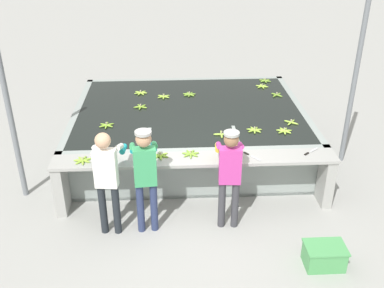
# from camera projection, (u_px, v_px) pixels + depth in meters

# --- Properties ---
(ground_plane) EXTENTS (80.00, 80.00, 0.00)m
(ground_plane) POSITION_uv_depth(u_px,v_px,m) (196.00, 214.00, 7.18)
(ground_plane) COLOR #999993
(ground_plane) RESTS_ON ground
(wash_tank) EXTENTS (4.45, 3.54, 0.91)m
(wash_tank) POSITION_uv_depth(u_px,v_px,m) (189.00, 129.00, 8.94)
(wash_tank) COLOR gray
(wash_tank) RESTS_ON ground
(work_ledge) EXTENTS (4.45, 0.45, 0.91)m
(work_ledge) POSITION_uv_depth(u_px,v_px,m) (195.00, 173.00, 7.08)
(work_ledge) COLOR #9E9E99
(work_ledge) RESTS_ON ground
(worker_0) EXTENTS (0.45, 0.73, 1.66)m
(worker_0) POSITION_uv_depth(u_px,v_px,m) (107.00, 174.00, 6.36)
(worker_0) COLOR #1E2328
(worker_0) RESTS_ON ground
(worker_1) EXTENTS (0.45, 0.73, 1.66)m
(worker_1) POSITION_uv_depth(u_px,v_px,m) (145.00, 171.00, 6.40)
(worker_1) COLOR navy
(worker_1) RESTS_ON ground
(worker_2) EXTENTS (0.44, 0.72, 1.60)m
(worker_2) POSITION_uv_depth(u_px,v_px,m) (230.00, 170.00, 6.51)
(worker_2) COLOR #38383D
(worker_2) RESTS_ON ground
(banana_bunch_floating_0) EXTENTS (0.28, 0.28, 0.08)m
(banana_bunch_floating_0) POSITION_uv_depth(u_px,v_px,m) (141.00, 93.00, 9.43)
(banana_bunch_floating_0) COLOR #9EC642
(banana_bunch_floating_0) RESTS_ON wash_tank
(banana_bunch_floating_1) EXTENTS (0.28, 0.28, 0.08)m
(banana_bunch_floating_1) POSITION_uv_depth(u_px,v_px,m) (254.00, 130.00, 7.82)
(banana_bunch_floating_1) COLOR #93BC3D
(banana_bunch_floating_1) RESTS_ON wash_tank
(banana_bunch_floating_2) EXTENTS (0.28, 0.28, 0.08)m
(banana_bunch_floating_2) POSITION_uv_depth(u_px,v_px,m) (189.00, 94.00, 9.34)
(banana_bunch_floating_2) COLOR #75A333
(banana_bunch_floating_2) RESTS_ON wash_tank
(banana_bunch_floating_3) EXTENTS (0.26, 0.28, 0.08)m
(banana_bunch_floating_3) POSITION_uv_depth(u_px,v_px,m) (107.00, 125.00, 7.99)
(banana_bunch_floating_3) COLOR #7FAD33
(banana_bunch_floating_3) RESTS_ON wash_tank
(banana_bunch_floating_4) EXTENTS (0.26, 0.28, 0.08)m
(banana_bunch_floating_4) POSITION_uv_depth(u_px,v_px,m) (265.00, 81.00, 10.10)
(banana_bunch_floating_4) COLOR #75A333
(banana_bunch_floating_4) RESTS_ON wash_tank
(banana_bunch_floating_5) EXTENTS (0.27, 0.28, 0.08)m
(banana_bunch_floating_5) POSITION_uv_depth(u_px,v_px,m) (262.00, 86.00, 9.78)
(banana_bunch_floating_5) COLOR #9EC642
(banana_bunch_floating_5) RESTS_ON wash_tank
(banana_bunch_floating_6) EXTENTS (0.24, 0.24, 0.08)m
(banana_bunch_floating_6) POSITION_uv_depth(u_px,v_px,m) (291.00, 122.00, 8.10)
(banana_bunch_floating_6) COLOR #9EC642
(banana_bunch_floating_6) RESTS_ON wash_tank
(banana_bunch_floating_7) EXTENTS (0.23, 0.23, 0.08)m
(banana_bunch_floating_7) POSITION_uv_depth(u_px,v_px,m) (277.00, 95.00, 9.32)
(banana_bunch_floating_7) COLOR #75A333
(banana_bunch_floating_7) RESTS_ON wash_tank
(banana_bunch_floating_8) EXTENTS (0.27, 0.28, 0.08)m
(banana_bunch_floating_8) POSITION_uv_depth(u_px,v_px,m) (164.00, 96.00, 9.24)
(banana_bunch_floating_8) COLOR #9EC642
(banana_bunch_floating_8) RESTS_ON wash_tank
(banana_bunch_floating_9) EXTENTS (0.28, 0.28, 0.08)m
(banana_bunch_floating_9) POSITION_uv_depth(u_px,v_px,m) (284.00, 131.00, 7.79)
(banana_bunch_floating_9) COLOR #9EC642
(banana_bunch_floating_9) RESTS_ON wash_tank
(banana_bunch_floating_10) EXTENTS (0.27, 0.27, 0.08)m
(banana_bunch_floating_10) POSITION_uv_depth(u_px,v_px,m) (141.00, 107.00, 8.75)
(banana_bunch_floating_10) COLOR #7FAD33
(banana_bunch_floating_10) RESTS_ON wash_tank
(banana_bunch_floating_11) EXTENTS (0.28, 0.28, 0.08)m
(banana_bunch_floating_11) POSITION_uv_depth(u_px,v_px,m) (221.00, 134.00, 7.67)
(banana_bunch_floating_11) COLOR #9EC642
(banana_bunch_floating_11) RESTS_ON wash_tank
(banana_bunch_ledge_0) EXTENTS (0.28, 0.27, 0.08)m
(banana_bunch_ledge_0) POSITION_uv_depth(u_px,v_px,m) (191.00, 154.00, 7.04)
(banana_bunch_ledge_0) COLOR #75A333
(banana_bunch_ledge_0) RESTS_ON work_ledge
(banana_bunch_ledge_1) EXTENTS (0.28, 0.28, 0.08)m
(banana_bunch_ledge_1) POSITION_uv_depth(u_px,v_px,m) (83.00, 160.00, 6.86)
(banana_bunch_ledge_1) COLOR #8CB738
(banana_bunch_ledge_1) RESTS_ON work_ledge
(banana_bunch_ledge_2) EXTENTS (0.27, 0.28, 0.08)m
(banana_bunch_ledge_2) POSITION_uv_depth(u_px,v_px,m) (160.00, 156.00, 6.99)
(banana_bunch_ledge_2) COLOR #8CB738
(banana_bunch_ledge_2) RESTS_ON work_ledge
(knife_0) EXTENTS (0.29, 0.24, 0.02)m
(knife_0) POSITION_uv_depth(u_px,v_px,m) (309.00, 152.00, 7.11)
(knife_0) COLOR silver
(knife_0) RESTS_ON work_ledge
(knife_1) EXTENTS (0.24, 0.30, 0.02)m
(knife_1) POSITION_uv_depth(u_px,v_px,m) (250.00, 155.00, 7.03)
(knife_1) COLOR silver
(knife_1) RESTS_ON work_ledge
(crate) EXTENTS (0.55, 0.39, 0.32)m
(crate) POSITION_uv_depth(u_px,v_px,m) (324.00, 256.00, 6.07)
(crate) COLOR #4C9E56
(crate) RESTS_ON ground
(support_post_left) EXTENTS (0.09, 0.09, 3.20)m
(support_post_left) POSITION_uv_depth(u_px,v_px,m) (9.00, 108.00, 6.95)
(support_post_left) COLOR slate
(support_post_left) RESTS_ON ground
(support_post_right) EXTENTS (0.09, 0.09, 3.20)m
(support_post_right) POSITION_uv_depth(u_px,v_px,m) (354.00, 82.00, 8.02)
(support_post_right) COLOR slate
(support_post_right) RESTS_ON ground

